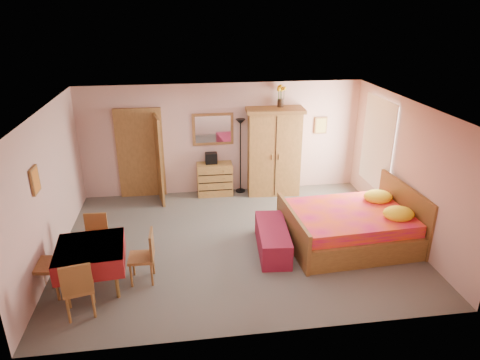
{
  "coord_description": "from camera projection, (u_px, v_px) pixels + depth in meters",
  "views": [
    {
      "loc": [
        -0.94,
        -7.07,
        4.19
      ],
      "look_at": [
        0.1,
        0.3,
        1.15
      ],
      "focal_mm": 32.0,
      "sensor_mm": 36.0,
      "label": 1
    }
  ],
  "objects": [
    {
      "name": "ceiling",
      "position": [
        237.0,
        107.0,
        7.2
      ],
      "size": [
        6.5,
        6.5,
        0.0
      ],
      "primitive_type": "plane",
      "rotation": [
        3.14,
        0.0,
        0.0
      ],
      "color": "brown",
      "rests_on": "wall_back"
    },
    {
      "name": "doorway",
      "position": [
        141.0,
        154.0,
        9.82
      ],
      "size": [
        1.06,
        0.12,
        2.15
      ],
      "primitive_type": "cube",
      "color": "#9E6B35",
      "rests_on": "floor"
    },
    {
      "name": "wardrobe",
      "position": [
        274.0,
        152.0,
        9.98
      ],
      "size": [
        1.35,
        0.76,
        2.06
      ],
      "primitive_type": "cube",
      "rotation": [
        0.0,
        0.0,
        -0.07
      ],
      "color": "#A77638",
      "rests_on": "floor"
    },
    {
      "name": "wall_front",
      "position": [
        263.0,
        252.0,
        5.4
      ],
      "size": [
        6.5,
        0.1,
        2.6
      ],
      "primitive_type": "cube",
      "color": "#CA9D92",
      "rests_on": "floor"
    },
    {
      "name": "bed",
      "position": [
        349.0,
        217.0,
        7.96
      ],
      "size": [
        2.43,
        1.97,
        1.08
      ],
      "primitive_type": "cube",
      "rotation": [
        0.0,
        0.0,
        0.06
      ],
      "color": "#D7145C",
      "rests_on": "floor"
    },
    {
      "name": "sunflower_vase",
      "position": [
        281.0,
        96.0,
        9.62
      ],
      "size": [
        0.21,
        0.21,
        0.5
      ],
      "primitive_type": "cube",
      "rotation": [
        0.0,
        0.0,
        0.05
      ],
      "color": "yellow",
      "rests_on": "wardrobe"
    },
    {
      "name": "chair_south",
      "position": [
        78.0,
        286.0,
        6.12
      ],
      "size": [
        0.5,
        0.5,
        0.93
      ],
      "primitive_type": "cube",
      "rotation": [
        0.0,
        0.0,
        0.21
      ],
      "color": "#A56F37",
      "rests_on": "floor"
    },
    {
      "name": "chair_west",
      "position": [
        46.0,
        264.0,
        6.55
      ],
      "size": [
        0.52,
        0.52,
        1.04
      ],
      "primitive_type": "cube",
      "rotation": [
        0.0,
        0.0,
        -1.7
      ],
      "color": "#9F6435",
      "rests_on": "floor"
    },
    {
      "name": "window",
      "position": [
        378.0,
        144.0,
        9.15
      ],
      "size": [
        0.08,
        1.4,
        1.95
      ],
      "primitive_type": "cube",
      "color": "white",
      "rests_on": "wall_right"
    },
    {
      "name": "wall_back",
      "position": [
        223.0,
        139.0,
        9.99
      ],
      "size": [
        6.5,
        0.1,
        2.6
      ],
      "primitive_type": "cube",
      "color": "#CA9D92",
      "rests_on": "floor"
    },
    {
      "name": "picture_left",
      "position": [
        35.0,
        180.0,
        6.58
      ],
      "size": [
        0.04,
        0.32,
        0.42
      ],
      "primitive_type": "cube",
      "color": "orange",
      "rests_on": "wall_left"
    },
    {
      "name": "chest_of_drawers",
      "position": [
        215.0,
        179.0,
        10.11
      ],
      "size": [
        0.82,
        0.41,
        0.77
      ],
      "primitive_type": "cube",
      "rotation": [
        0.0,
        0.0,
        -0.0
      ],
      "color": "#A77838",
      "rests_on": "floor"
    },
    {
      "name": "wall_right",
      "position": [
        406.0,
        170.0,
        8.11
      ],
      "size": [
        0.1,
        5.0,
        2.6
      ],
      "primitive_type": "cube",
      "color": "#CA9D92",
      "rests_on": "floor"
    },
    {
      "name": "stereo",
      "position": [
        211.0,
        158.0,
        9.94
      ],
      "size": [
        0.28,
        0.2,
        0.26
      ],
      "primitive_type": "cube",
      "rotation": [
        0.0,
        0.0,
        0.01
      ],
      "color": "black",
      "rests_on": "chest_of_drawers"
    },
    {
      "name": "wall_left",
      "position": [
        48.0,
        189.0,
        7.27
      ],
      "size": [
        0.1,
        5.0,
        2.6
      ],
      "primitive_type": "cube",
      "color": "#CA9D92",
      "rests_on": "floor"
    },
    {
      "name": "picture_back",
      "position": [
        321.0,
        125.0,
        10.17
      ],
      "size": [
        0.3,
        0.04,
        0.4
      ],
      "primitive_type": "cube",
      "color": "#D8BF59",
      "rests_on": "wall_back"
    },
    {
      "name": "floor_lamp",
      "position": [
        240.0,
        156.0,
        10.07
      ],
      "size": [
        0.27,
        0.27,
        1.79
      ],
      "primitive_type": "cube",
      "rotation": [
        0.0,
        0.0,
        -0.23
      ],
      "color": "black",
      "rests_on": "floor"
    },
    {
      "name": "floor",
      "position": [
        237.0,
        242.0,
        8.19
      ],
      "size": [
        6.5,
        6.5,
        0.0
      ],
      "primitive_type": "plane",
      "color": "#646158",
      "rests_on": "ground"
    },
    {
      "name": "chair_north",
      "position": [
        95.0,
        240.0,
        7.4
      ],
      "size": [
        0.41,
        0.41,
        0.86
      ],
      "primitive_type": "cube",
      "rotation": [
        0.0,
        0.0,
        3.09
      ],
      "color": "#9F6735",
      "rests_on": "floor"
    },
    {
      "name": "chair_east",
      "position": [
        141.0,
        257.0,
        6.88
      ],
      "size": [
        0.41,
        0.41,
        0.89
      ],
      "primitive_type": "cube",
      "rotation": [
        0.0,
        0.0,
        1.55
      ],
      "color": "#9C6735",
      "rests_on": "floor"
    },
    {
      "name": "wall_mirror",
      "position": [
        213.0,
        129.0,
        9.86
      ],
      "size": [
        0.95,
        0.07,
        0.75
      ],
      "primitive_type": "cube",
      "rotation": [
        0.0,
        0.0,
        0.02
      ],
      "color": "white",
      "rests_on": "wall_back"
    },
    {
      "name": "dining_table",
      "position": [
        93.0,
        267.0,
        6.74
      ],
      "size": [
        1.11,
        1.11,
        0.75
      ],
      "primitive_type": "cube",
      "rotation": [
        0.0,
        0.0,
        0.1
      ],
      "color": "maroon",
      "rests_on": "floor"
    },
    {
      "name": "bench",
      "position": [
        273.0,
        239.0,
        7.81
      ],
      "size": [
        0.64,
        1.45,
        0.47
      ],
      "primitive_type": "cube",
      "rotation": [
        0.0,
        0.0,
        -0.09
      ],
      "color": "maroon",
      "rests_on": "floor"
    }
  ]
}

